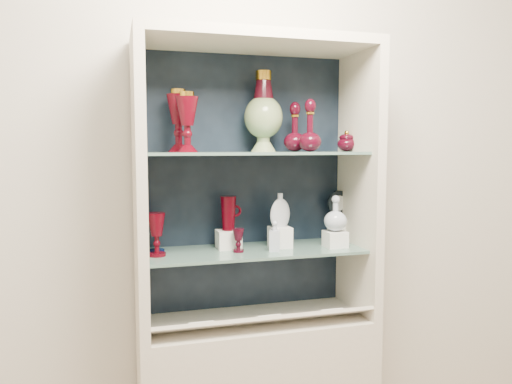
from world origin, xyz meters
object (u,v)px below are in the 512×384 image
object	(u,v)px
pedestal_lamp_right	(187,122)
cameo_medallion	(339,204)
ruby_decanter_a	(310,122)
ruby_pitcher	(228,213)
lidded_bowl	(347,141)
clear_square_bottle	(275,236)
ruby_goblet_small	(238,240)
enamel_urn	(263,111)
clear_round_decanter	(336,214)
flat_flask	(280,210)
cobalt_goblet	(156,233)
ruby_goblet_tall	(157,235)
pedestal_lamp_left	(178,121)
ruby_decanter_b	(295,125)

from	to	relation	value
pedestal_lamp_right	cameo_medallion	bearing A→B (deg)	12.30
ruby_decanter_a	ruby_pitcher	bearing A→B (deg)	162.16
lidded_bowl	clear_square_bottle	bearing A→B (deg)	-166.73
cameo_medallion	pedestal_lamp_right	bearing A→B (deg)	-177.60
ruby_goblet_small	cameo_medallion	world-z (taller)	cameo_medallion
pedestal_lamp_right	enamel_urn	world-z (taller)	enamel_urn
enamel_urn	lidded_bowl	bearing A→B (deg)	-6.28
lidded_bowl	clear_round_decanter	distance (m)	0.34
ruby_goblet_small	clear_square_bottle	xyz separation A→B (m)	(0.15, -0.02, 0.02)
lidded_bowl	ruby_goblet_small	bearing A→B (deg)	-173.19
flat_flask	pedestal_lamp_right	bearing A→B (deg)	165.92
ruby_decanter_a	cobalt_goblet	bearing A→B (deg)	169.66
pedestal_lamp_right	ruby_pitcher	size ratio (longest dim) A/B	1.58
ruby_goblet_small	ruby_pitcher	xyz separation A→B (m)	(-0.02, 0.08, 0.11)
ruby_goblet_tall	ruby_goblet_small	xyz separation A→B (m)	(0.34, -0.02, -0.04)
ruby_decanter_a	clear_square_bottle	distance (m)	0.50
pedestal_lamp_left	cobalt_goblet	distance (m)	0.48
ruby_decanter_b	ruby_pitcher	size ratio (longest dim) A/B	1.54
pedestal_lamp_left	lidded_bowl	size ratio (longest dim) A/B	2.69
ruby_goblet_small	cameo_medallion	bearing A→B (deg)	14.51
ruby_decanter_a	cobalt_goblet	world-z (taller)	ruby_decanter_a
cameo_medallion	cobalt_goblet	bearing A→B (deg)	172.97
pedestal_lamp_left	clear_round_decanter	xyz separation A→B (m)	(0.67, -0.10, -0.40)
ruby_goblet_small	flat_flask	bearing A→B (deg)	12.30
ruby_goblet_tall	cameo_medallion	xyz separation A→B (m)	(0.86, 0.12, 0.08)
ruby_pitcher	pedestal_lamp_left	bearing A→B (deg)	168.92
ruby_decanter_a	ruby_pitcher	world-z (taller)	ruby_decanter_a
enamel_urn	cobalt_goblet	distance (m)	0.70
clear_square_bottle	flat_flask	bearing A→B (deg)	55.56
cobalt_goblet	lidded_bowl	bearing A→B (deg)	-2.02
ruby_goblet_small	clear_square_bottle	world-z (taller)	clear_square_bottle
enamel_urn	ruby_goblet_tall	bearing A→B (deg)	-169.73
lidded_bowl	ruby_goblet_tall	bearing A→B (deg)	-177.03
ruby_decanter_a	lidded_bowl	xyz separation A→B (m)	(0.21, 0.09, -0.08)
pedestal_lamp_right	ruby_decanter_b	bearing A→B (deg)	11.37
ruby_pitcher	flat_flask	xyz separation A→B (m)	(0.22, -0.04, 0.01)
ruby_goblet_tall	clear_square_bottle	size ratio (longest dim) A/B	1.35
pedestal_lamp_right	ruby_goblet_tall	distance (m)	0.47
pedestal_lamp_right	enamel_urn	size ratio (longest dim) A/B	0.68
pedestal_lamp_right	ruby_decanter_a	size ratio (longest dim) A/B	0.95
ruby_decanter_a	ruby_goblet_tall	xyz separation A→B (m)	(-0.64, 0.04, -0.46)
pedestal_lamp_left	flat_flask	xyz separation A→B (m)	(0.43, -0.04, -0.38)
ruby_decanter_a	ruby_goblet_small	xyz separation A→B (m)	(-0.31, 0.02, -0.50)
flat_flask	pedestal_lamp_left	bearing A→B (deg)	150.83
ruby_decanter_a	ruby_decanter_b	xyz separation A→B (m)	(-0.03, 0.10, -0.01)
ruby_pitcher	cameo_medallion	size ratio (longest dim) A/B	1.07
ruby_pitcher	cameo_medallion	bearing A→B (deg)	-4.56
flat_flask	cobalt_goblet	bearing A→B (deg)	151.22
enamel_urn	lidded_bowl	distance (m)	0.40
pedestal_lamp_right	flat_flask	world-z (taller)	pedestal_lamp_right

